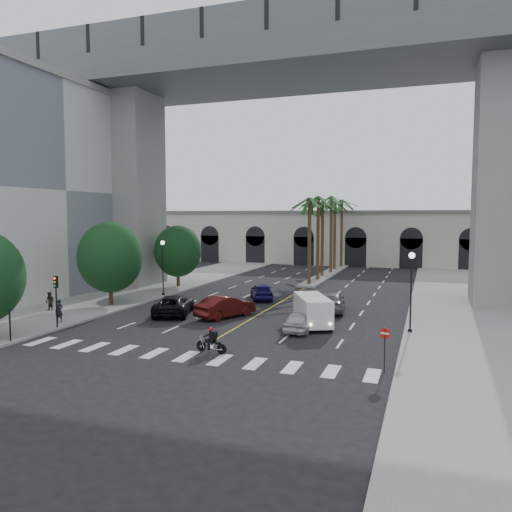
% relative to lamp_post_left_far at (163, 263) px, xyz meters
% --- Properties ---
extents(ground, '(140.00, 140.00, 0.00)m').
position_rel_lamp_post_left_far_xyz_m(ground, '(11.40, -16.00, -3.22)').
color(ground, black).
rests_on(ground, ground).
extents(sidewalk_left, '(8.00, 100.00, 0.15)m').
position_rel_lamp_post_left_far_xyz_m(sidewalk_left, '(-3.60, -1.00, -3.15)').
color(sidewalk_left, gray).
rests_on(sidewalk_left, ground).
extents(sidewalk_right, '(8.00, 100.00, 0.15)m').
position_rel_lamp_post_left_far_xyz_m(sidewalk_right, '(26.40, -1.00, -3.15)').
color(sidewalk_right, gray).
rests_on(sidewalk_right, ground).
extents(median, '(2.00, 24.00, 0.20)m').
position_rel_lamp_post_left_far_xyz_m(median, '(11.40, 22.00, -3.12)').
color(median, gray).
rests_on(median, ground).
extents(pier_building, '(71.00, 10.50, 8.50)m').
position_rel_lamp_post_left_far_xyz_m(pier_building, '(11.40, 39.00, 1.04)').
color(pier_building, beige).
rests_on(pier_building, ground).
extents(bridge, '(75.00, 13.00, 26.00)m').
position_rel_lamp_post_left_far_xyz_m(bridge, '(14.82, 6.00, 15.29)').
color(bridge, gray).
rests_on(bridge, ground).
extents(palm_a, '(3.20, 3.20, 10.30)m').
position_rel_lamp_post_left_far_xyz_m(palm_a, '(11.40, 12.00, 5.88)').
color(palm_a, '#47331E').
rests_on(palm_a, ground).
extents(palm_b, '(3.20, 3.20, 10.60)m').
position_rel_lamp_post_left_far_xyz_m(palm_b, '(11.50, 16.00, 6.15)').
color(palm_b, '#47331E').
rests_on(palm_b, ground).
extents(palm_c, '(3.20, 3.20, 10.10)m').
position_rel_lamp_post_left_far_xyz_m(palm_c, '(11.20, 20.00, 5.69)').
color(palm_c, '#47331E').
rests_on(palm_c, ground).
extents(palm_d, '(3.20, 3.20, 10.90)m').
position_rel_lamp_post_left_far_xyz_m(palm_d, '(11.55, 24.00, 6.43)').
color(palm_d, '#47331E').
rests_on(palm_d, ground).
extents(palm_e, '(3.20, 3.20, 10.40)m').
position_rel_lamp_post_left_far_xyz_m(palm_e, '(11.30, 28.00, 5.97)').
color(palm_e, '#47331E').
rests_on(palm_e, ground).
extents(palm_f, '(3.20, 3.20, 10.70)m').
position_rel_lamp_post_left_far_xyz_m(palm_f, '(11.60, 32.00, 6.24)').
color(palm_f, '#47331E').
rests_on(palm_f, ground).
extents(street_tree_mid, '(5.44, 5.44, 7.21)m').
position_rel_lamp_post_left_far_xyz_m(street_tree_mid, '(-1.60, -6.00, 0.99)').
color(street_tree_mid, '#382616').
rests_on(street_tree_mid, ground).
extents(street_tree_far, '(5.04, 5.04, 6.68)m').
position_rel_lamp_post_left_far_xyz_m(street_tree_far, '(-1.60, 6.00, 0.68)').
color(street_tree_far, '#382616').
rests_on(street_tree_far, ground).
extents(lamp_post_left_far, '(0.40, 0.40, 5.35)m').
position_rel_lamp_post_left_far_xyz_m(lamp_post_left_far, '(0.00, 0.00, 0.00)').
color(lamp_post_left_far, black).
rests_on(lamp_post_left_far, ground).
extents(lamp_post_right, '(0.40, 0.40, 5.35)m').
position_rel_lamp_post_left_far_xyz_m(lamp_post_right, '(22.80, -8.00, 0.00)').
color(lamp_post_right, black).
rests_on(lamp_post_right, ground).
extents(traffic_signal_near, '(0.25, 0.18, 3.65)m').
position_rel_lamp_post_left_far_xyz_m(traffic_signal_near, '(0.10, -18.50, -0.71)').
color(traffic_signal_near, black).
rests_on(traffic_signal_near, ground).
extents(traffic_signal_far, '(0.25, 0.18, 3.65)m').
position_rel_lamp_post_left_far_xyz_m(traffic_signal_far, '(0.10, -14.50, -0.71)').
color(traffic_signal_far, black).
rests_on(traffic_signal_far, ground).
extents(motorcycle_rider, '(1.99, 0.63, 1.45)m').
position_rel_lamp_post_left_far_xyz_m(motorcycle_rider, '(12.43, -16.35, -2.56)').
color(motorcycle_rider, black).
rests_on(motorcycle_rider, ground).
extents(car_a, '(1.68, 4.05, 1.37)m').
position_rel_lamp_post_left_far_xyz_m(car_a, '(15.86, -9.60, -2.54)').
color(car_a, '#BDBCC1').
rests_on(car_a, ground).
extents(car_b, '(3.66, 5.26, 1.64)m').
position_rel_lamp_post_left_far_xyz_m(car_b, '(9.36, -7.01, -2.40)').
color(car_b, '#48110E').
rests_on(car_b, ground).
extents(car_c, '(4.07, 6.02, 1.53)m').
position_rel_lamp_post_left_far_xyz_m(car_c, '(5.17, -7.41, -2.46)').
color(car_c, black).
rests_on(car_c, ground).
extents(car_d, '(2.87, 5.55, 1.54)m').
position_rel_lamp_post_left_far_xyz_m(car_d, '(16.50, -2.12, -2.45)').
color(car_d, slate).
rests_on(car_d, ground).
extents(car_e, '(3.52, 4.89, 1.55)m').
position_rel_lamp_post_left_far_xyz_m(car_e, '(9.40, 1.48, -2.45)').
color(car_e, '#181151').
rests_on(car_e, ground).
extents(cargo_van, '(3.74, 5.25, 2.10)m').
position_rel_lamp_post_left_far_xyz_m(cargo_van, '(16.28, -7.86, -2.05)').
color(cargo_van, white).
rests_on(cargo_van, ground).
extents(pedestrian_a, '(0.65, 0.49, 1.61)m').
position_rel_lamp_post_left_far_xyz_m(pedestrian_a, '(-0.88, -13.14, -2.26)').
color(pedestrian_a, black).
rests_on(pedestrian_a, sidewalk_left).
extents(pedestrian_b, '(0.77, 0.62, 1.52)m').
position_rel_lamp_post_left_far_xyz_m(pedestrian_b, '(-4.50, -9.98, -2.31)').
color(pedestrian_b, black).
rests_on(pedestrian_b, sidewalk_left).
extents(do_not_enter_sign, '(0.54, 0.15, 2.24)m').
position_rel_lamp_post_left_far_xyz_m(do_not_enter_sign, '(21.90, -16.83, -1.60)').
color(do_not_enter_sign, black).
rests_on(do_not_enter_sign, ground).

